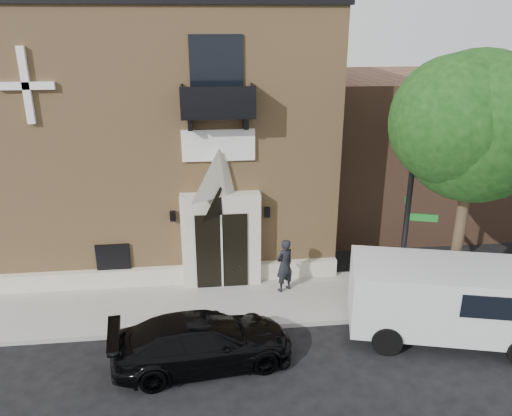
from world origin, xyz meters
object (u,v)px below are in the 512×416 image
(black_sedan, at_px, (203,341))
(fire_hydrant, at_px, (474,297))
(cargo_van, at_px, (457,299))
(pedestrian_near, at_px, (284,265))
(street_sign, at_px, (407,219))

(black_sedan, bearing_deg, fire_hydrant, -86.93)
(black_sedan, height_order, cargo_van, cargo_van)
(fire_hydrant, relative_size, pedestrian_near, 0.43)
(street_sign, xyz_separation_m, fire_hydrant, (2.30, -0.32, -2.59))
(cargo_van, xyz_separation_m, pedestrian_near, (-4.40, 2.96, -0.19))
(street_sign, xyz_separation_m, pedestrian_near, (-3.36, 1.46, -2.07))
(black_sedan, bearing_deg, cargo_van, -94.40)
(cargo_van, distance_m, fire_hydrant, 1.86)
(black_sedan, bearing_deg, pedestrian_near, -46.57)
(black_sedan, relative_size, cargo_van, 0.81)
(black_sedan, distance_m, fire_hydrant, 8.52)
(cargo_van, height_order, street_sign, street_sign)
(black_sedan, distance_m, street_sign, 6.81)
(black_sedan, distance_m, cargo_van, 7.14)
(pedestrian_near, bearing_deg, street_sign, 126.64)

